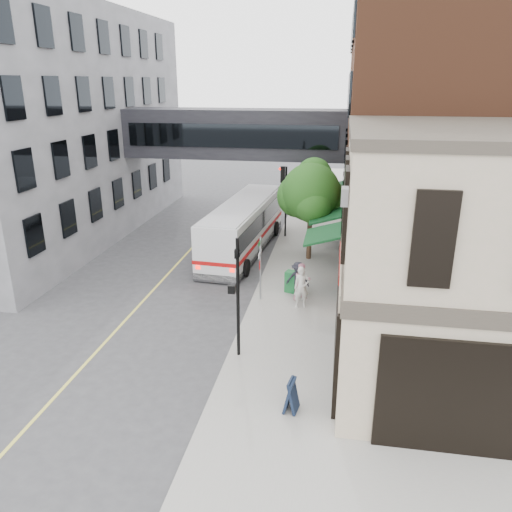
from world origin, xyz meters
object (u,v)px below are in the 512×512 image
at_px(pedestrian_b, 302,282).
at_px(newspaper_box, 291,282).
at_px(bus, 244,225).
at_px(pedestrian_a, 301,287).
at_px(pedestrian_c, 298,279).
at_px(sandwich_board, 291,395).

distance_m(pedestrian_b, newspaper_box, 1.05).
relative_size(bus, pedestrian_a, 5.85).
xyz_separation_m(bus, pedestrian_c, (3.80, -6.39, -0.65)).
height_order(bus, sandwich_board, bus).
relative_size(pedestrian_a, pedestrian_c, 1.13).
height_order(pedestrian_a, sandwich_board, pedestrian_a).
height_order(pedestrian_b, newspaper_box, pedestrian_b).
height_order(pedestrian_a, newspaper_box, pedestrian_a).
height_order(bus, pedestrian_b, bus).
bearing_deg(pedestrian_a, bus, 101.52).
bearing_deg(pedestrian_a, pedestrian_b, 75.45).
xyz_separation_m(pedestrian_b, pedestrian_c, (-0.24, 0.38, -0.04)).
relative_size(pedestrian_a, pedestrian_b, 1.08).
bearing_deg(pedestrian_b, pedestrian_c, 89.55).
bearing_deg(bus, newspaper_box, -59.88).
distance_m(pedestrian_b, pedestrian_c, 0.45).
bearing_deg(pedestrian_b, bus, 87.99).
bearing_deg(newspaper_box, sandwich_board, -67.38).
relative_size(newspaper_box, sandwich_board, 0.97).
relative_size(pedestrian_c, sandwich_board, 1.58).
height_order(bus, pedestrian_a, bus).
bearing_deg(bus, sandwich_board, -73.66).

